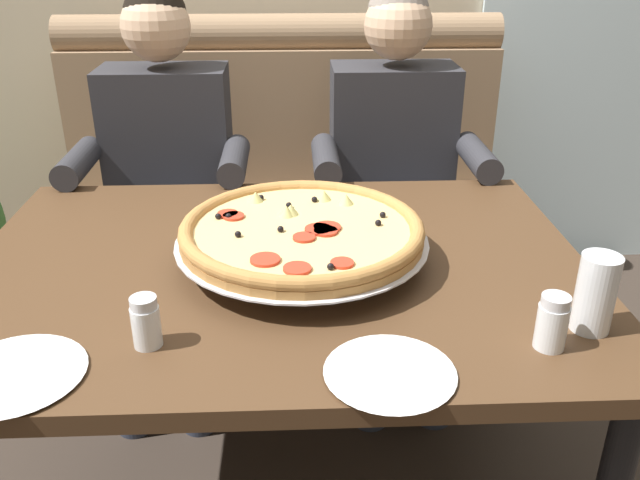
{
  "coord_description": "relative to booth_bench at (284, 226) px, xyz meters",
  "views": [
    {
      "loc": [
        0.04,
        -1.31,
        1.42
      ],
      "look_at": [
        0.1,
        0.05,
        0.78
      ],
      "focal_mm": 37.29,
      "sensor_mm": 36.0,
      "label": 1
    }
  ],
  "objects": [
    {
      "name": "booth_bench",
      "position": [
        0.0,
        0.0,
        0.0
      ],
      "size": [
        1.63,
        0.78,
        1.13
      ],
      "color": "#937556",
      "rests_on": "ground_plane"
    },
    {
      "name": "dining_table",
      "position": [
        0.0,
        -0.97,
        0.27
      ],
      "size": [
        1.37,
        1.0,
        0.75
      ],
      "color": "#4C331E",
      "rests_on": "ground_plane"
    },
    {
      "name": "diner_left",
      "position": [
        -0.37,
        -0.27,
        0.31
      ],
      "size": [
        0.54,
        0.64,
        1.27
      ],
      "color": "#2D3342",
      "rests_on": "ground_plane"
    },
    {
      "name": "diner_right",
      "position": [
        0.37,
        -0.27,
        0.31
      ],
      "size": [
        0.54,
        0.64,
        1.27
      ],
      "color": "#2D3342",
      "rests_on": "ground_plane"
    },
    {
      "name": "pizza",
      "position": [
        0.05,
        -0.97,
        0.42
      ],
      "size": [
        0.55,
        0.55,
        0.11
      ],
      "color": "silver",
      "rests_on": "dining_table"
    },
    {
      "name": "shaker_oregano",
      "position": [
        0.48,
        -1.31,
        0.39
      ],
      "size": [
        0.05,
        0.05,
        0.1
      ],
      "color": "white",
      "rests_on": "dining_table"
    },
    {
      "name": "shaker_pepper_flakes",
      "position": [
        -0.23,
        -1.28,
        0.39
      ],
      "size": [
        0.05,
        0.05,
        0.1
      ],
      "color": "white",
      "rests_on": "dining_table"
    },
    {
      "name": "plate_near_left",
      "position": [
        -0.43,
        -1.36,
        0.36
      ],
      "size": [
        0.24,
        0.24,
        0.02
      ],
      "color": "white",
      "rests_on": "dining_table"
    },
    {
      "name": "plate_near_right",
      "position": [
        0.19,
        -1.38,
        0.36
      ],
      "size": [
        0.22,
        0.22,
        0.02
      ],
      "color": "white",
      "rests_on": "dining_table"
    },
    {
      "name": "drinking_glass",
      "position": [
        0.58,
        -1.26,
        0.41
      ],
      "size": [
        0.07,
        0.07,
        0.15
      ],
      "color": "silver",
      "rests_on": "dining_table"
    },
    {
      "name": "patio_chair",
      "position": [
        1.47,
        1.17,
        0.13
      ],
      "size": [
        0.4,
        0.4,
        0.86
      ],
      "color": "black",
      "rests_on": "ground_plane"
    }
  ]
}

